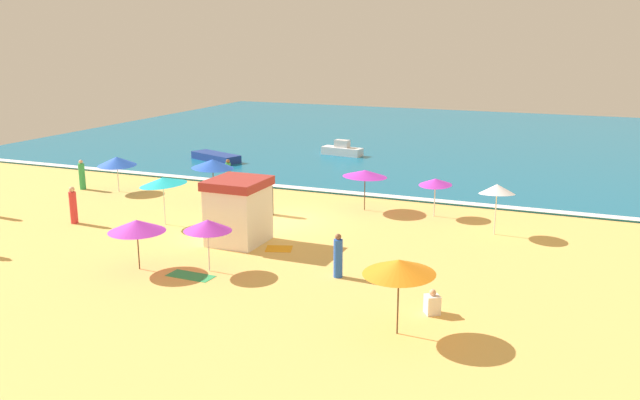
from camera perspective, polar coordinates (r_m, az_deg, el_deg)
ground_plane at (r=31.76m, az=-3.09°, el=-1.79°), size 60.00×60.00×0.00m
ocean_water at (r=57.76m, az=8.97°, el=5.26°), size 60.00×44.00×0.10m
wave_breaker_foam at (r=37.34m, az=1.06°, el=0.79°), size 57.00×0.70×0.01m
lifeguard_cabana at (r=28.30m, az=-6.98°, el=-0.89°), size 2.26×2.49×2.76m
beach_umbrella_0 at (r=30.08m, az=14.86°, el=0.90°), size 2.03×2.05×2.35m
beach_umbrella_1 at (r=38.96m, az=-16.94°, el=3.19°), size 2.81×2.82×2.02m
beach_umbrella_2 at (r=31.48m, az=-13.25°, el=1.58°), size 2.78×2.76×2.33m
beach_umbrella_3 at (r=19.49m, az=6.76°, el=-5.68°), size 2.92×2.93×2.34m
beach_umbrella_4 at (r=32.59m, az=9.81°, el=1.53°), size 2.01×2.03×1.92m
beach_umbrella_5 at (r=35.14m, az=-9.14°, el=3.07°), size 2.23×2.21×2.35m
beach_umbrella_6 at (r=25.73m, az=-15.36°, el=-2.13°), size 2.13×2.13×1.93m
beach_umbrella_7 at (r=24.93m, az=-9.56°, el=-2.14°), size 2.34×2.34×2.01m
beach_umbrella_8 at (r=33.31m, az=3.86°, el=2.28°), size 3.15×3.15×2.09m
beachgoer_0 at (r=32.75m, az=-4.35°, el=0.05°), size 0.52×0.52×1.64m
beachgoer_3 at (r=24.28m, az=1.55°, el=-4.87°), size 0.46×0.46×1.64m
beachgoer_4 at (r=33.17m, az=-20.30°, el=-0.48°), size 0.48×0.48×1.76m
beachgoer_5 at (r=40.37m, az=-19.64°, el=1.98°), size 0.45×0.45×1.70m
beachgoer_6 at (r=32.88m, az=-6.63°, el=-0.59°), size 0.39×0.39×0.91m
beachgoer_7 at (r=21.63m, az=9.55°, el=-8.71°), size 0.61×0.61×0.82m
beachgoer_8 at (r=38.20m, az=-7.83°, el=2.10°), size 0.37×0.37×1.78m
beach_towel_0 at (r=27.68m, az=-3.52°, el=-4.17°), size 1.30×1.19×0.01m
beach_towel_1 at (r=25.07m, az=-10.96°, el=-6.37°), size 1.79×0.82×0.01m
small_boat_0 at (r=46.87m, az=-8.87°, el=3.64°), size 4.13×2.60×0.51m
small_boat_1 at (r=48.48m, az=1.90°, el=4.29°), size 3.10×1.37×1.11m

